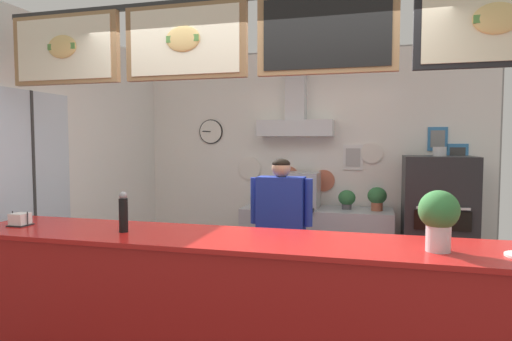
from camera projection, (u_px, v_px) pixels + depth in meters
The scene contains 13 objects.
back_wall_assembly at pixel (306, 155), 5.50m from camera, with size 4.44×2.85×2.84m.
left_wall_with_window at pixel (4, 174), 3.74m from camera, with size 0.15×5.25×2.84m.
service_counter at pixel (240, 321), 2.82m from camera, with size 3.81×0.69×1.09m.
back_prep_counter at pixel (316, 245), 5.33m from camera, with size 1.78×0.59×0.89m.
pizza_oven at pixel (438, 226), 4.81m from camera, with size 0.73×0.69×1.64m.
shop_worker at pixel (281, 234), 4.20m from camera, with size 0.60×0.23×1.53m.
espresso_machine at pixel (299, 190), 5.32m from camera, with size 0.47×0.54×0.43m.
potted_basil at pixel (347, 199), 5.22m from camera, with size 0.20×0.20×0.23m.
potted_rosemary at pixel (261, 198), 5.50m from camera, with size 0.14×0.14×0.19m.
potted_sage at pixel (377, 197), 5.12m from camera, with size 0.22×0.22×0.27m.
pepper_grinder at pixel (123, 212), 2.94m from camera, with size 0.06×0.06×0.27m.
napkin_holder at pixel (20, 220), 3.17m from camera, with size 0.14×0.13×0.10m.
basil_vase at pixel (439, 217), 2.42m from camera, with size 0.22×0.22×0.34m.
Camera 1 is at (0.81, -3.05, 1.69)m, focal length 30.99 mm.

